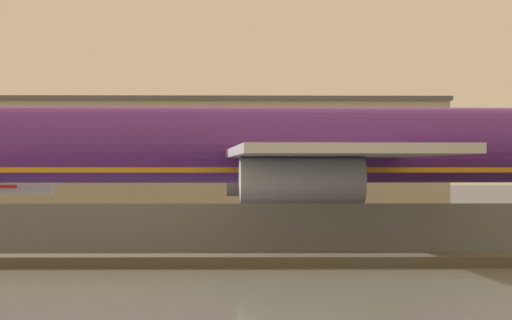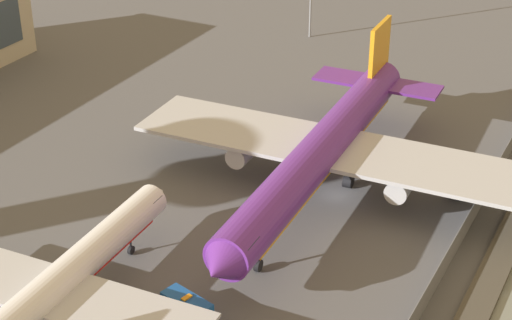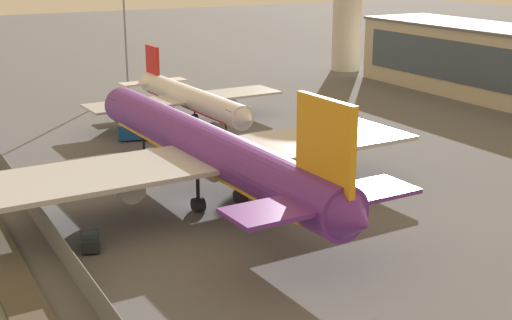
{
  "view_description": "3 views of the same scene",
  "coord_description": "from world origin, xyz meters",
  "px_view_note": "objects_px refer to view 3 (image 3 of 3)",
  "views": [
    {
      "loc": [
        -3.41,
        -74.72,
        4.34
      ],
      "look_at": [
        -1.84,
        5.9,
        4.95
      ],
      "focal_mm": 85.0,
      "sensor_mm": 36.0,
      "label": 1
    },
    {
      "loc": [
        -82.69,
        -31.88,
        51.33
      ],
      "look_at": [
        -5.12,
        8.18,
        5.13
      ],
      "focal_mm": 60.0,
      "sensor_mm": 36.0,
      "label": 2
    },
    {
      "loc": [
        66.24,
        -28.24,
        25.87
      ],
      "look_at": [
        3.49,
        5.86,
        4.85
      ],
      "focal_mm": 50.0,
      "sensor_mm": 36.0,
      "label": 3
    }
  ],
  "objects_px": {
    "apron_light_mast_apron_east": "(125,34)",
    "passenger_jet_white_red": "(189,98)",
    "ops_van": "(135,131)",
    "cargo_jet_purple": "(208,149)",
    "baggage_tug": "(90,241)"
  },
  "relations": [
    {
      "from": "passenger_jet_white_red",
      "to": "ops_van",
      "type": "distance_m",
      "value": 12.22
    },
    {
      "from": "cargo_jet_purple",
      "to": "ops_van",
      "type": "height_order",
      "value": "cargo_jet_purple"
    },
    {
      "from": "passenger_jet_white_red",
      "to": "baggage_tug",
      "type": "xyz_separation_m",
      "value": [
        40.44,
        -27.15,
        -3.26
      ]
    },
    {
      "from": "cargo_jet_purple",
      "to": "baggage_tug",
      "type": "bearing_deg",
      "value": -64.85
    },
    {
      "from": "apron_light_mast_apron_east",
      "to": "passenger_jet_white_red",
      "type": "bearing_deg",
      "value": -0.78
    },
    {
      "from": "baggage_tug",
      "to": "apron_light_mast_apron_east",
      "type": "distance_m",
      "value": 76.75
    },
    {
      "from": "passenger_jet_white_red",
      "to": "apron_light_mast_apron_east",
      "type": "bearing_deg",
      "value": 179.22
    },
    {
      "from": "passenger_jet_white_red",
      "to": "ops_van",
      "type": "relative_size",
      "value": 6.61
    },
    {
      "from": "passenger_jet_white_red",
      "to": "apron_light_mast_apron_east",
      "type": "distance_m",
      "value": 31.24
    },
    {
      "from": "cargo_jet_purple",
      "to": "passenger_jet_white_red",
      "type": "relative_size",
      "value": 1.49
    },
    {
      "from": "baggage_tug",
      "to": "passenger_jet_white_red",
      "type": "bearing_deg",
      "value": 146.13
    },
    {
      "from": "cargo_jet_purple",
      "to": "baggage_tug",
      "type": "distance_m",
      "value": 17.26
    },
    {
      "from": "passenger_jet_white_red",
      "to": "apron_light_mast_apron_east",
      "type": "relative_size",
      "value": 1.91
    },
    {
      "from": "passenger_jet_white_red",
      "to": "ops_van",
      "type": "bearing_deg",
      "value": -63.05
    },
    {
      "from": "passenger_jet_white_red",
      "to": "apron_light_mast_apron_east",
      "type": "height_order",
      "value": "apron_light_mast_apron_east"
    }
  ]
}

